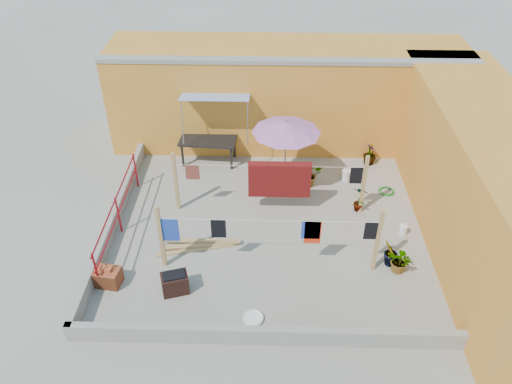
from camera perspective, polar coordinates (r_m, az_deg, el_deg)
ground at (r=13.20m, az=1.45°, el=-4.21°), size 80.00×80.00×0.00m
wall_back at (r=16.28m, az=3.43°, el=11.05°), size 11.00×3.27×3.21m
wall_right at (r=13.30m, az=24.58°, el=1.00°), size 2.40×9.00×3.20m
parapet_front at (r=10.58m, az=1.34°, el=-16.10°), size 8.30×0.16×0.44m
parapet_left at (r=13.66m, az=-15.94°, el=-3.05°), size 0.16×7.30×0.44m
red_railing at (r=13.14m, az=-15.55°, el=-1.96°), size 0.05×4.20×1.10m
clothesline_rig at (r=13.00m, az=2.48°, el=0.72°), size 5.09×2.35×1.80m
patio_umbrella at (r=13.52m, az=3.49°, el=7.35°), size 2.36×2.36×2.26m
outdoor_table at (r=15.48m, az=-5.49°, el=5.79°), size 1.79×0.99×0.81m
brick_stack at (r=12.13m, az=-16.60°, el=-9.28°), size 0.65×0.51×0.51m
lumber_pile at (r=12.71m, az=-6.51°, el=-6.05°), size 2.07×0.61×0.12m
brazier at (r=11.60m, az=-9.25°, el=-10.22°), size 0.69×0.55×0.54m
white_basin at (r=11.08m, az=-0.32°, el=-14.22°), size 0.45×0.45×0.08m
water_jug_a at (r=13.51m, az=16.48°, el=-4.15°), size 0.20×0.20×0.31m
water_jug_b at (r=15.11m, az=10.22°, el=1.95°), size 0.24×0.24×0.38m
green_hose at (r=14.93m, az=14.68°, el=0.10°), size 0.47×0.47×0.07m
plant_back_a at (r=14.59m, az=6.06°, el=2.04°), size 0.78×0.70×0.78m
plant_back_b at (r=15.88m, az=12.86°, el=4.28°), size 0.53×0.53×0.72m
plant_right_a at (r=13.82m, az=11.74°, el=-0.71°), size 0.52×0.46×0.83m
plant_right_b at (r=12.36m, az=15.16°, el=-6.81°), size 0.49×0.53×0.77m
plant_right_c at (r=12.33m, az=16.18°, el=-7.59°), size 0.77×0.76×0.65m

